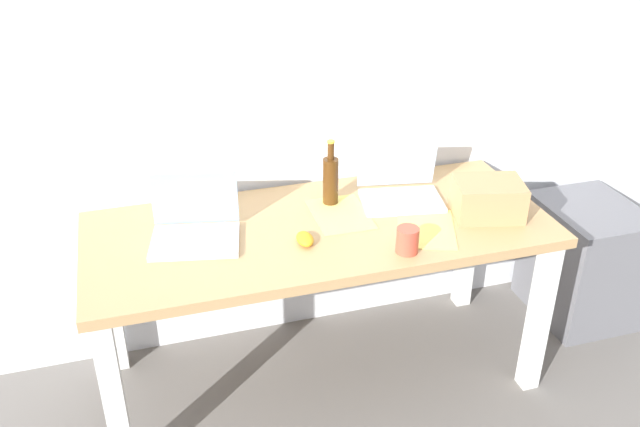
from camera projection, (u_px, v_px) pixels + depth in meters
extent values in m
plane|color=slate|center=(320.00, 374.00, 2.95)|extent=(8.00, 8.00, 0.00)
cube|color=white|center=(289.00, 47.00, 2.68)|extent=(5.20, 0.08, 2.60)
cube|color=tan|center=(320.00, 230.00, 2.61)|extent=(1.75, 0.73, 0.04)
cube|color=silver|center=(114.00, 402.00, 2.32)|extent=(0.07, 0.07, 0.69)
cube|color=silver|center=(539.00, 317.00, 2.73)|extent=(0.07, 0.07, 0.69)
cube|color=silver|center=(109.00, 300.00, 2.83)|extent=(0.07, 0.07, 0.69)
cube|color=silver|center=(467.00, 241.00, 3.24)|extent=(0.07, 0.07, 0.69)
cube|color=silver|center=(195.00, 241.00, 2.48)|extent=(0.35, 0.29, 0.02)
cube|color=#8CB7EA|center=(195.00, 198.00, 2.53)|extent=(0.31, 0.09, 0.21)
cube|color=silver|center=(401.00, 201.00, 2.75)|extent=(0.35, 0.27, 0.02)
cube|color=silver|center=(397.00, 161.00, 2.79)|extent=(0.32, 0.11, 0.22)
cylinder|color=#47280F|center=(331.00, 181.00, 2.71)|extent=(0.06, 0.06, 0.19)
cylinder|color=#47280F|center=(331.00, 151.00, 2.65)|extent=(0.03, 0.03, 0.07)
cylinder|color=gold|center=(331.00, 142.00, 2.63)|extent=(0.03, 0.03, 0.01)
ellipsoid|color=gold|center=(305.00, 239.00, 2.47)|extent=(0.06, 0.10, 0.03)
cube|color=tan|center=(488.00, 198.00, 2.64)|extent=(0.29, 0.25, 0.14)
cylinder|color=#D84C38|center=(407.00, 240.00, 2.41)|extent=(0.08, 0.08, 0.09)
cube|color=#F4E06B|center=(426.00, 229.00, 2.57)|extent=(0.30, 0.35, 0.00)
cube|color=#F4E06B|center=(340.00, 214.00, 2.67)|extent=(0.22, 0.30, 0.00)
cube|color=slate|center=(583.00, 261.00, 3.22)|extent=(0.40, 0.48, 0.56)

